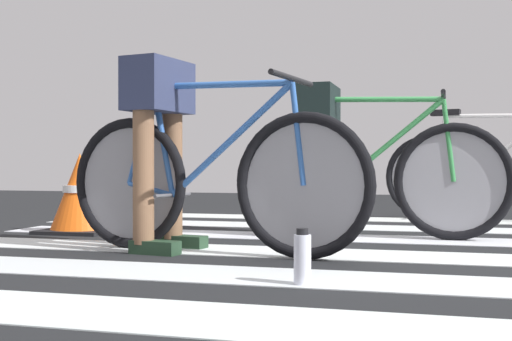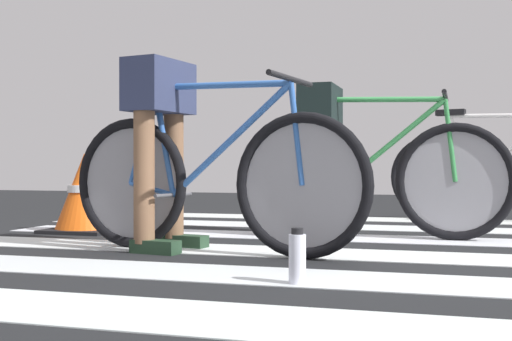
{
  "view_description": "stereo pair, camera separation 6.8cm",
  "coord_description": "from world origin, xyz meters",
  "px_view_note": "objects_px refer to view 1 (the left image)",
  "views": [
    {
      "loc": [
        0.31,
        -3.69,
        0.47
      ],
      "look_at": [
        -0.63,
        -0.31,
        0.45
      ],
      "focal_mm": 46.55,
      "sensor_mm": 36.0,
      "label": 1
    },
    {
      "loc": [
        0.37,
        -3.69,
        0.47
      ],
      "look_at": [
        -0.63,
        -0.31,
        0.45
      ],
      "focal_mm": 46.55,
      "sensor_mm": 36.0,
      "label": 2
    }
  ],
  "objects_px": {
    "bicycle_3_of_3": "(488,174)",
    "traffic_cone": "(80,195)",
    "bicycle_1_of_3": "(210,179)",
    "cyclist_1_of_3": "(159,127)",
    "cyclist_2_of_3": "(319,139)",
    "water_bottle": "(302,258)",
    "bicycle_2_of_3": "(368,177)"
  },
  "relations": [
    {
      "from": "bicycle_3_of_3",
      "to": "traffic_cone",
      "type": "distance_m",
      "value": 3.27
    },
    {
      "from": "cyclist_2_of_3",
      "to": "water_bottle",
      "type": "bearing_deg",
      "value": -81.32
    },
    {
      "from": "bicycle_2_of_3",
      "to": "bicycle_3_of_3",
      "type": "xyz_separation_m",
      "value": [
        0.82,
        1.61,
        0.0
      ]
    },
    {
      "from": "bicycle_1_of_3",
      "to": "traffic_cone",
      "type": "height_order",
      "value": "bicycle_1_of_3"
    },
    {
      "from": "cyclist_1_of_3",
      "to": "bicycle_3_of_3",
      "type": "distance_m",
      "value": 3.13
    },
    {
      "from": "bicycle_1_of_3",
      "to": "cyclist_1_of_3",
      "type": "relative_size",
      "value": 1.69
    },
    {
      "from": "bicycle_1_of_3",
      "to": "bicycle_3_of_3",
      "type": "distance_m",
      "value": 2.99
    },
    {
      "from": "cyclist_1_of_3",
      "to": "cyclist_2_of_3",
      "type": "bearing_deg",
      "value": 61.82
    },
    {
      "from": "bicycle_1_of_3",
      "to": "bicycle_3_of_3",
      "type": "xyz_separation_m",
      "value": [
        1.53,
        2.57,
        0.0
      ]
    },
    {
      "from": "bicycle_1_of_3",
      "to": "water_bottle",
      "type": "height_order",
      "value": "bicycle_1_of_3"
    },
    {
      "from": "bicycle_1_of_3",
      "to": "cyclist_2_of_3",
      "type": "relative_size",
      "value": 1.78
    },
    {
      "from": "cyclist_1_of_3",
      "to": "water_bottle",
      "type": "xyz_separation_m",
      "value": [
        0.95,
        -0.82,
        -0.56
      ]
    },
    {
      "from": "bicycle_1_of_3",
      "to": "cyclist_1_of_3",
      "type": "bearing_deg",
      "value": 180.0
    },
    {
      "from": "cyclist_2_of_3",
      "to": "traffic_cone",
      "type": "bearing_deg",
      "value": -173.58
    },
    {
      "from": "cyclist_1_of_3",
      "to": "traffic_cone",
      "type": "distance_m",
      "value": 1.25
    },
    {
      "from": "traffic_cone",
      "to": "water_bottle",
      "type": "bearing_deg",
      "value": -40.09
    },
    {
      "from": "bicycle_1_of_3",
      "to": "bicycle_3_of_3",
      "type": "relative_size",
      "value": 1.01
    },
    {
      "from": "cyclist_1_of_3",
      "to": "traffic_cone",
      "type": "height_order",
      "value": "cyclist_1_of_3"
    },
    {
      "from": "water_bottle",
      "to": "traffic_cone",
      "type": "height_order",
      "value": "traffic_cone"
    },
    {
      "from": "cyclist_2_of_3",
      "to": "water_bottle",
      "type": "distance_m",
      "value": 1.82
    },
    {
      "from": "traffic_cone",
      "to": "bicycle_3_of_3",
      "type": "bearing_deg",
      "value": 32.75
    },
    {
      "from": "cyclist_2_of_3",
      "to": "traffic_cone",
      "type": "height_order",
      "value": "cyclist_2_of_3"
    },
    {
      "from": "water_bottle",
      "to": "traffic_cone",
      "type": "relative_size",
      "value": 0.4
    },
    {
      "from": "cyclist_2_of_3",
      "to": "water_bottle",
      "type": "height_order",
      "value": "cyclist_2_of_3"
    },
    {
      "from": "cyclist_2_of_3",
      "to": "water_bottle",
      "type": "xyz_separation_m",
      "value": [
        0.24,
        -1.73,
        -0.52
      ]
    },
    {
      "from": "cyclist_2_of_3",
      "to": "traffic_cone",
      "type": "distance_m",
      "value": 1.67
    },
    {
      "from": "bicycle_3_of_3",
      "to": "traffic_cone",
      "type": "bearing_deg",
      "value": -135.49
    },
    {
      "from": "bicycle_1_of_3",
      "to": "water_bottle",
      "type": "distance_m",
      "value": 1.04
    },
    {
      "from": "bicycle_3_of_3",
      "to": "traffic_cone",
      "type": "relative_size",
      "value": 3.16
    },
    {
      "from": "cyclist_2_of_3",
      "to": "traffic_cone",
      "type": "xyz_separation_m",
      "value": [
        -1.62,
        -0.16,
        -0.37
      ]
    },
    {
      "from": "bicycle_2_of_3",
      "to": "bicycle_1_of_3",
      "type": "bearing_deg",
      "value": -125.68
    },
    {
      "from": "bicycle_3_of_3",
      "to": "traffic_cone",
      "type": "xyz_separation_m",
      "value": [
        -2.75,
        -1.77,
        -0.13
      ]
    }
  ]
}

